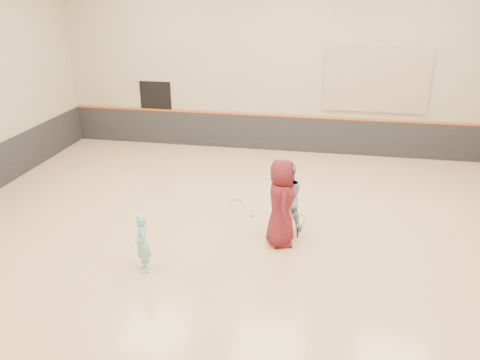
% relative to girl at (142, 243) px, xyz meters
% --- Properties ---
extents(room, '(15.04, 12.04, 6.22)m').
position_rel_girl_xyz_m(room, '(2.01, 1.82, 0.19)').
color(room, tan).
rests_on(room, ground).
extents(wainscot_back, '(14.90, 0.04, 1.20)m').
position_rel_girl_xyz_m(wainscot_back, '(2.01, 7.79, -0.02)').
color(wainscot_back, '#232326').
rests_on(wainscot_back, floor).
extents(accent_stripe, '(14.90, 0.03, 0.06)m').
position_rel_girl_xyz_m(accent_stripe, '(2.01, 7.78, 0.60)').
color(accent_stripe, '#D85914').
rests_on(accent_stripe, wall_back).
extents(acoustic_panel, '(3.20, 0.08, 2.00)m').
position_rel_girl_xyz_m(acoustic_panel, '(4.81, 7.77, 1.88)').
color(acoustic_panel, tan).
rests_on(acoustic_panel, wall_back).
extents(doorway, '(1.10, 0.05, 2.20)m').
position_rel_girl_xyz_m(doorway, '(-2.49, 7.80, 0.48)').
color(doorway, black).
rests_on(doorway, floor).
extents(girl, '(0.48, 0.54, 1.24)m').
position_rel_girl_xyz_m(girl, '(0.00, 0.00, 0.00)').
color(girl, '#7BD6D6').
rests_on(girl, floor).
extents(instructor, '(0.91, 0.78, 1.61)m').
position_rel_girl_xyz_m(instructor, '(2.58, 2.23, 0.19)').
color(instructor, '#8CA7D8').
rests_on(instructor, floor).
extents(young_man, '(0.82, 1.06, 1.94)m').
position_rel_girl_xyz_m(young_man, '(2.52, 1.57, 0.35)').
color(young_man, maroon).
rests_on(young_man, floor).
extents(held_racket, '(0.33, 0.33, 0.60)m').
position_rel_girl_xyz_m(held_racket, '(2.88, 1.78, -0.12)').
color(held_racket, '#A3D12D').
rests_on(held_racket, instructor).
extents(spare_racket, '(0.74, 0.74, 0.18)m').
position_rel_girl_xyz_m(spare_racket, '(1.20, 3.41, -0.53)').
color(spare_racket, '#B0D52E').
rests_on(spare_racket, floor).
extents(ball_under_racket, '(0.07, 0.07, 0.07)m').
position_rel_girl_xyz_m(ball_under_racket, '(2.51, 1.83, -0.59)').
color(ball_under_racket, '#BCD631').
rests_on(ball_under_racket, floor).
extents(ball_in_hand, '(0.07, 0.07, 0.07)m').
position_rel_girl_xyz_m(ball_in_hand, '(2.68, 1.49, 0.62)').
color(ball_in_hand, yellow).
rests_on(ball_in_hand, young_man).
extents(ball_beside_spare, '(0.07, 0.07, 0.07)m').
position_rel_girl_xyz_m(ball_beside_spare, '(1.72, 2.72, -0.59)').
color(ball_beside_spare, yellow).
rests_on(ball_beside_spare, floor).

